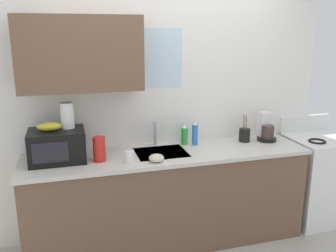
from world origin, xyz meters
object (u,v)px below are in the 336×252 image
(banana_bunch, at_px, (49,127))
(microwave, at_px, (57,146))
(cereal_canister, at_px, (99,149))
(dish_soap_bottle_green, at_px, (184,135))
(dish_soap_bottle_blue, at_px, (195,134))
(paper_towel_roll, at_px, (67,115))
(mug_white, at_px, (129,156))
(stove_range, at_px, (316,178))
(utensil_crock, at_px, (244,135))
(coffee_maker, at_px, (266,130))
(small_bowl, at_px, (156,158))

(banana_bunch, bearing_deg, microwave, -1.80)
(banana_bunch, relative_size, cereal_canister, 0.95)
(banana_bunch, xyz_separation_m, dish_soap_bottle_green, (1.23, 0.14, -0.21))
(dish_soap_bottle_blue, bearing_deg, paper_towel_roll, -177.29)
(banana_bunch, bearing_deg, mug_white, -16.78)
(stove_range, distance_m, banana_bunch, 2.75)
(paper_towel_roll, distance_m, utensil_crock, 1.72)
(cereal_canister, relative_size, utensil_crock, 0.76)
(paper_towel_roll, distance_m, dish_soap_bottle_blue, 1.21)
(banana_bunch, height_order, coffee_maker, banana_bunch)
(dish_soap_bottle_green, bearing_deg, small_bowl, -134.05)
(cereal_canister, bearing_deg, paper_towel_roll, 147.99)
(utensil_crock, height_order, small_bowl, utensil_crock)
(microwave, height_order, utensil_crock, utensil_crock)
(dish_soap_bottle_green, bearing_deg, utensil_crock, -6.84)
(mug_white, bearing_deg, small_bowl, -15.26)
(coffee_maker, xyz_separation_m, mug_white, (-1.44, -0.25, -0.06))
(microwave, height_order, small_bowl, microwave)
(dish_soap_bottle_green, relative_size, dish_soap_bottle_blue, 0.86)
(mug_white, bearing_deg, stove_range, 4.07)
(microwave, relative_size, banana_bunch, 2.30)
(stove_range, bearing_deg, dish_soap_bottle_green, 172.40)
(microwave, xyz_separation_m, dish_soap_bottle_blue, (1.28, 0.11, -0.02))
(banana_bunch, distance_m, coffee_maker, 2.08)
(microwave, xyz_separation_m, banana_bunch, (-0.05, 0.00, 0.17))
(stove_range, xyz_separation_m, coffee_maker, (-0.58, 0.10, 0.55))
(dish_soap_bottle_blue, bearing_deg, mug_white, -156.93)
(microwave, bearing_deg, banana_bunch, 178.20)
(microwave, height_order, banana_bunch, banana_bunch)
(paper_towel_roll, bearing_deg, small_bowl, -23.19)
(stove_range, height_order, cereal_canister, cereal_canister)
(microwave, height_order, cereal_canister, microwave)
(microwave, distance_m, dish_soap_bottle_blue, 1.28)
(dish_soap_bottle_green, relative_size, utensil_crock, 0.73)
(paper_towel_roll, bearing_deg, microwave, -152.83)
(small_bowl, bearing_deg, dish_soap_bottle_blue, 36.87)
(stove_range, height_order, utensil_crock, utensil_crock)
(dish_soap_bottle_blue, bearing_deg, dish_soap_bottle_green, 158.52)
(utensil_crock, relative_size, small_bowl, 2.13)
(banana_bunch, bearing_deg, utensil_crock, 2.17)
(stove_range, distance_m, coffee_maker, 0.80)
(banana_bunch, distance_m, dish_soap_bottle_blue, 1.34)
(mug_white, bearing_deg, dish_soap_bottle_green, 29.02)
(dish_soap_bottle_green, xyz_separation_m, mug_white, (-0.60, -0.33, -0.05))
(microwave, bearing_deg, dish_soap_bottle_green, 6.97)
(stove_range, distance_m, mug_white, 2.08)
(dish_soap_bottle_green, xyz_separation_m, dish_soap_bottle_blue, (0.09, -0.04, 0.02))
(cereal_canister, xyz_separation_m, small_bowl, (0.46, -0.15, -0.07))
(mug_white, bearing_deg, dish_soap_bottle_blue, 23.07)
(utensil_crock, bearing_deg, dish_soap_bottle_blue, 176.01)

